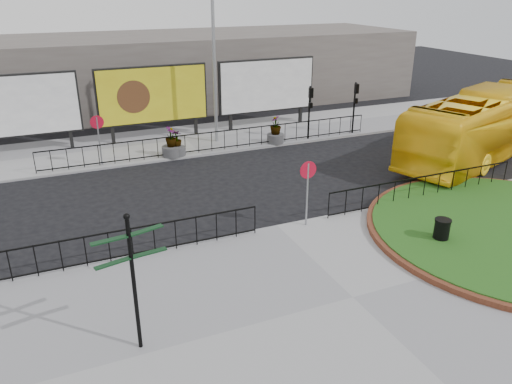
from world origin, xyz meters
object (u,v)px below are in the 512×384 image
lamp_post (214,56)px  fingerpost_sign (132,270)px  planter_a (171,145)px  litter_bin (441,232)px  bus (482,125)px  planter_b (177,146)px  planter_c (276,132)px  billboard_mid (153,95)px

lamp_post → fingerpost_sign: bearing=-115.4°
planter_a → litter_bin: bearing=-65.1°
litter_bin → bus: size_ratio=0.07×
lamp_post → fingerpost_sign: 17.55m
planter_b → planter_c: 5.62m
planter_b → planter_a: bearing=180.0°
litter_bin → planter_b: (-5.70, 12.90, 0.03)m
litter_bin → lamp_post: bearing=101.7°
lamp_post → planter_a: bearing=-152.0°
litter_bin → bus: bus is taller
billboard_mid → planter_c: 7.16m
planter_b → lamp_post: bearing=30.6°
litter_bin → bus: bearing=38.1°
planter_c → fingerpost_sign: bearing=-126.3°
bus → planter_a: size_ratio=7.94×
billboard_mid → fingerpost_sign: size_ratio=1.72×
billboard_mid → bus: bearing=-33.9°
bus → planter_a: bus is taller
billboard_mid → litter_bin: 17.65m
planter_b → billboard_mid: bearing=94.8°
billboard_mid → litter_bin: (6.00, -16.47, -2.02)m
lamp_post → litter_bin: size_ratio=10.05×
billboard_mid → fingerpost_sign: (-4.44, -17.66, -0.31)m
fingerpost_sign → litter_bin: bearing=-0.6°
lamp_post → planter_a: 5.35m
billboard_mid → litter_bin: size_ratio=6.75×
litter_bin → planter_b: bearing=113.8°
planter_a → planter_c: size_ratio=0.99×
litter_bin → planter_a: (-6.00, 12.90, 0.11)m
lamp_post → litter_bin: 15.40m
lamp_post → planter_a: (-3.01, -1.60, -4.13)m
lamp_post → planter_a: lamp_post is taller
litter_bin → planter_a: size_ratio=0.59×
lamp_post → fingerpost_sign: lamp_post is taller
fingerpost_sign → planter_a: 14.86m
litter_bin → planter_c: size_ratio=0.58×
fingerpost_sign → bus: fingerpost_sign is taller
fingerpost_sign → planter_c: 17.56m
fingerpost_sign → planter_a: size_ratio=2.31×
fingerpost_sign → bus: 20.56m
billboard_mid → bus: size_ratio=0.50×
lamp_post → litter_bin: bearing=-78.3°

